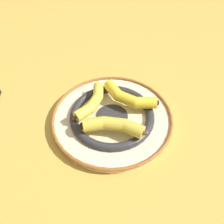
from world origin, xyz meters
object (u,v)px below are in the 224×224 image
object	(u,v)px
decorative_bowl	(112,117)
banana_b	(115,126)
banana_c	(92,102)
banana_a	(127,97)

from	to	relation	value
decorative_bowl	banana_b	world-z (taller)	banana_b
banana_b	banana_c	bearing A→B (deg)	-44.79
banana_a	banana_b	size ratio (longest dim) A/B	0.90
banana_a	banana_c	distance (m)	0.11
banana_a	banana_b	distance (m)	0.13
decorative_bowl	banana_c	bearing A→B (deg)	158.22
decorative_bowl	banana_b	xyz separation A→B (m)	(0.01, -0.07, 0.04)
decorative_bowl	banana_c	world-z (taller)	banana_c
banana_a	banana_b	bearing A→B (deg)	-78.65
decorative_bowl	banana_a	bearing A→B (deg)	47.33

